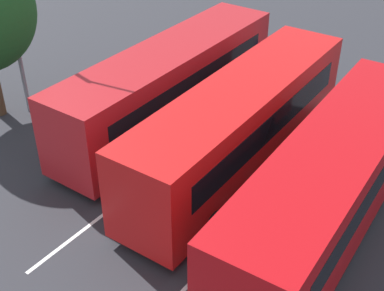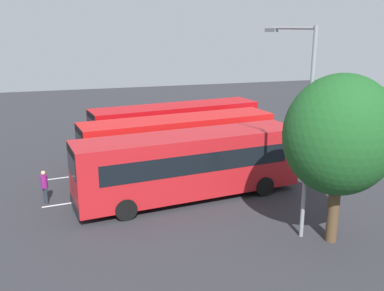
# 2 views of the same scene
# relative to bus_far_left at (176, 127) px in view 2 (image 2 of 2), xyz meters

# --- Properties ---
(ground_plane) EXTENTS (72.30, 72.30, 0.00)m
(ground_plane) POSITION_rel_bus_far_left_xyz_m (0.64, 3.93, -1.75)
(ground_plane) COLOR #2B2B30
(bus_far_left) EXTENTS (11.09, 3.93, 3.18)m
(bus_far_left) POSITION_rel_bus_far_left_xyz_m (0.00, 0.00, 0.00)
(bus_far_left) COLOR #B70C11
(bus_far_left) RESTS_ON ground
(bus_center_left) EXTENTS (11.08, 3.71, 3.18)m
(bus_center_left) POSITION_rel_bus_far_left_xyz_m (0.85, 3.82, 0.00)
(bus_center_left) COLOR red
(bus_center_left) RESTS_ON ground
(bus_center_right) EXTENTS (11.06, 3.59, 3.18)m
(bus_center_right) POSITION_rel_bus_far_left_xyz_m (1.36, 7.54, 0.00)
(bus_center_right) COLOR #AD191E
(bus_center_right) RESTS_ON ground
(pedestrian) EXTENTS (0.44, 0.44, 1.60)m
(pedestrian) POSITION_rel_bus_far_left_xyz_m (7.97, 6.12, -0.81)
(pedestrian) COLOR #232833
(pedestrian) RESTS_ON ground
(street_lamp) EXTENTS (0.85, 2.55, 8.05)m
(street_lamp) POSITION_rel_bus_far_left_xyz_m (-1.66, 12.34, 2.88)
(street_lamp) COLOR gray
(street_lamp) RESTS_ON ground
(depot_tree) EXTENTS (4.25, 3.83, 6.45)m
(depot_tree) POSITION_rel_bus_far_left_xyz_m (-2.63, 13.24, 2.45)
(depot_tree) COLOR #4C3823
(depot_tree) RESTS_ON ground
(lane_stripe_outer_left) EXTENTS (15.03, 1.64, 0.01)m
(lane_stripe_outer_left) POSITION_rel_bus_far_left_xyz_m (0.64, 2.03, -1.75)
(lane_stripe_outer_left) COLOR silver
(lane_stripe_outer_left) RESTS_ON ground
(lane_stripe_inner_left) EXTENTS (15.03, 1.64, 0.01)m
(lane_stripe_inner_left) POSITION_rel_bus_far_left_xyz_m (0.64, 5.83, -1.75)
(lane_stripe_inner_left) COLOR silver
(lane_stripe_inner_left) RESTS_ON ground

